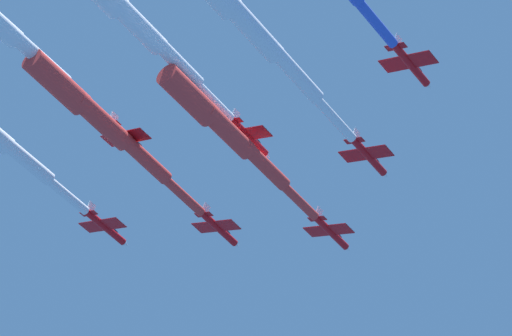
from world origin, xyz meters
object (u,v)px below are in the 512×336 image
Objects in this scene: jet_starboard_inner at (253,31)px; jet_port_mid at (140,28)px; jet_port_inner at (103,123)px; jet_lead at (229,134)px.

jet_port_mid is (12.70, 8.88, 3.14)m from jet_starboard_inner.
jet_port_mid reaches higher than jet_port_inner.
jet_lead is 1.04× the size of jet_port_mid.
jet_starboard_inner is at bearing -145.02° from jet_port_mid.
jet_lead is 18.12m from jet_port_inner.
jet_port_inner is 0.96× the size of jet_starboard_inner.
jet_port_inner is at bearing -24.81° from jet_port_mid.
jet_port_mid is (-14.59, 6.74, 3.12)m from jet_port_inner.
jet_port_mid is at bearing 155.19° from jet_port_inner.
jet_starboard_inner is 1.13× the size of jet_port_mid.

